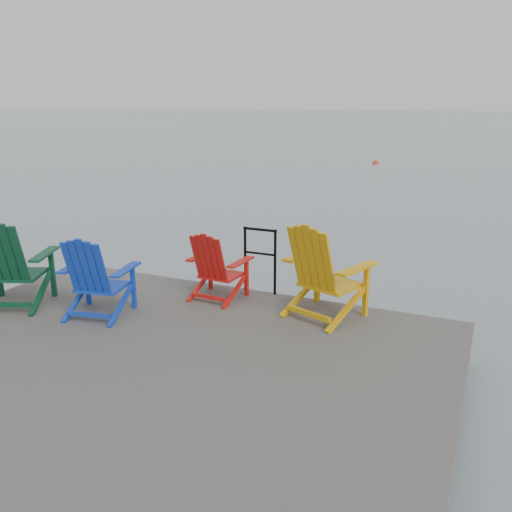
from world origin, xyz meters
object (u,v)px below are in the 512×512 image
at_px(chair_green, 11,263).
at_px(chair_yellow, 323,271).
at_px(handrail, 260,254).
at_px(buoy_b, 375,164).
at_px(chair_red, 216,266).
at_px(chair_blue, 96,276).

xyz_separation_m(chair_green, chair_yellow, (3.67, 1.26, 0.01)).
height_order(handrail, buoy_b, handrail).
xyz_separation_m(chair_red, chair_yellow, (1.45, -0.02, 0.13)).
xyz_separation_m(handrail, buoy_b, (-2.93, 21.27, -1.04)).
bearing_deg(buoy_b, handrail, -82.16).
xyz_separation_m(handrail, chair_green, (-2.64, -1.75, 0.04)).
distance_m(chair_green, chair_red, 2.57).
bearing_deg(handrail, chair_yellow, -25.50).
distance_m(handrail, buoy_b, 21.50).
relative_size(handrail, buoy_b, 2.83).
relative_size(chair_green, chair_yellow, 0.99).
bearing_deg(chair_red, chair_yellow, 2.77).
bearing_deg(chair_yellow, chair_blue, -137.06).
height_order(chair_green, chair_red, chair_green).
bearing_deg(chair_yellow, chair_green, -141.65).
height_order(chair_green, chair_yellow, chair_yellow).
height_order(chair_green, chair_blue, chair_green).
xyz_separation_m(chair_blue, chair_yellow, (2.49, 1.08, 0.08)).
relative_size(chair_blue, buoy_b, 3.17).
bearing_deg(chair_yellow, handrail, 173.96).
relative_size(chair_green, chair_red, 1.25).
xyz_separation_m(chair_yellow, buoy_b, (-3.96, 21.77, -1.09)).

